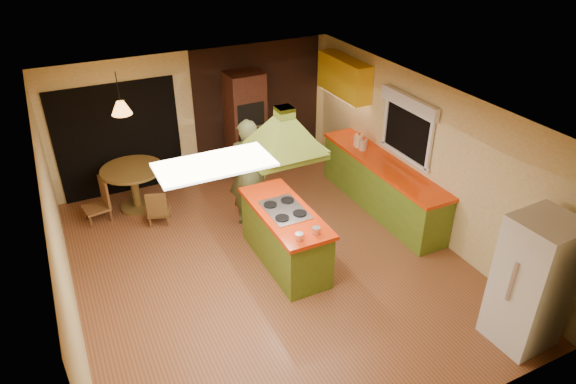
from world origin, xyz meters
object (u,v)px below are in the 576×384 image
refrigerator (532,282)px  dining_table (134,180)px  man (248,173)px  wall_oven (246,124)px  canister_large (359,141)px  kitchen_island (285,236)px

refrigerator → dining_table: bearing=122.0°
refrigerator → dining_table: (-3.68, 5.28, -0.32)m
man → dining_table: bearing=-15.7°
refrigerator → wall_oven: (-1.37, 5.71, 0.15)m
wall_oven → man: bearing=-113.0°
wall_oven → canister_large: (1.55, -1.63, 0.01)m
kitchen_island → refrigerator: 3.37m
kitchen_island → dining_table: size_ratio=1.72×
refrigerator → dining_table: size_ratio=1.64×
kitchen_island → refrigerator: (1.98, -2.70, 0.41)m
wall_oven → canister_large: size_ratio=8.84×
man → refrigerator: (2.03, -3.97, -0.06)m
man → wall_oven: 1.86m
dining_table → man: bearing=-38.3°
refrigerator → dining_table: refrigerator is taller
canister_large → wall_oven: bearing=133.6°
kitchen_island → canister_large: 2.62m
man → canister_large: bearing=-154.4°
wall_oven → refrigerator: bearing=-78.8°
wall_oven → dining_table: (-2.31, -0.43, -0.47)m
kitchen_island → dining_table: kitchen_island is taller
wall_oven → dining_table: size_ratio=1.92×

